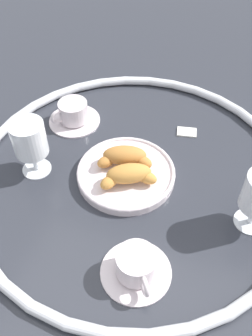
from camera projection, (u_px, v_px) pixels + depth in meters
ground_plane at (133, 176)px, 0.87m from camera, size 2.20×2.20×0.00m
table_chrome_rim at (133, 172)px, 0.86m from camera, size 0.75×0.75×0.02m
pastry_plate at (126, 173)px, 0.86m from camera, size 0.23×0.23×0.02m
croissant_large at (125, 157)px, 0.85m from camera, size 0.13×0.09×0.04m
croissant_small at (128, 175)px, 0.82m from camera, size 0.12×0.10×0.04m
coffee_cup_near at (136, 267)px, 0.69m from camera, size 0.14×0.14×0.06m
coffee_cup_far at (73, 114)px, 0.98m from camera, size 0.14×0.14×0.06m
juice_glass_right at (29, 140)px, 0.81m from camera, size 0.08×0.08×0.14m
sugar_packet at (187, 131)px, 0.97m from camera, size 0.06×0.04×0.01m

